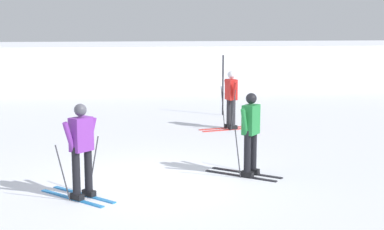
# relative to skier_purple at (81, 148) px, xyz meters

# --- Properties ---
(ground_plane) EXTENTS (120.00, 120.00, 0.00)m
(ground_plane) POSITION_rel_skier_purple_xyz_m (1.26, 0.84, -0.92)
(ground_plane) COLOR white
(far_snow_ridge) EXTENTS (80.00, 7.26, 2.04)m
(far_snow_ridge) POSITION_rel_skier_purple_xyz_m (1.26, 19.15, 0.10)
(far_snow_ridge) COLOR white
(far_snow_ridge) RESTS_ON ground
(skier_purple) EXTENTS (1.39, 1.40, 1.71)m
(skier_purple) POSITION_rel_skier_purple_xyz_m (0.00, 0.00, 0.00)
(skier_purple) COLOR #237AC6
(skier_purple) RESTS_ON ground
(skier_green) EXTENTS (1.48, 1.30, 1.71)m
(skier_green) POSITION_rel_skier_purple_xyz_m (3.30, 1.09, -0.00)
(skier_green) COLOR black
(skier_green) RESTS_ON ground
(skier_red) EXTENTS (1.64, 0.98, 1.71)m
(skier_red) POSITION_rel_skier_purple_xyz_m (3.93, 6.20, 0.00)
(skier_red) COLOR red
(skier_red) RESTS_ON ground
(trail_marker_pole) EXTENTS (0.05, 0.05, 2.03)m
(trail_marker_pole) POSITION_rel_skier_purple_xyz_m (4.16, 8.73, 0.10)
(trail_marker_pole) COLOR black
(trail_marker_pole) RESTS_ON ground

